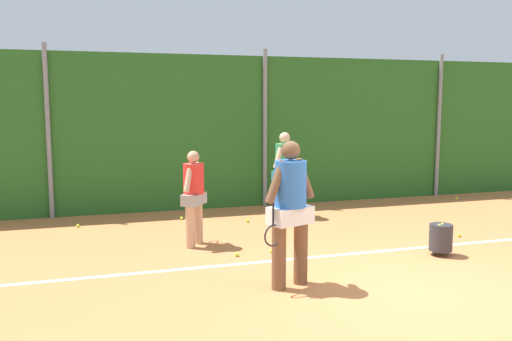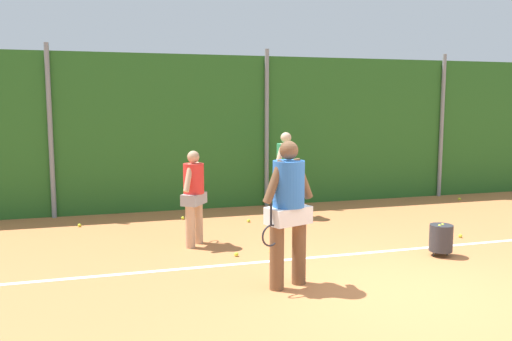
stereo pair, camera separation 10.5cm
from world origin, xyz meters
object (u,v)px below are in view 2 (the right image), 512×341
Objects in this scene: ball_hopper at (441,238)px; tennis_ball_1 at (236,254)px; player_foreground_near at (288,206)px; player_backcourt_far at (286,170)px; tennis_ball_0 at (183,218)px; tennis_ball_2 at (79,225)px; tennis_ball_4 at (460,236)px; tennis_ball_6 at (249,221)px; tennis_ball_5 at (459,199)px; tennis_ball_3 at (271,251)px; player_midcourt at (194,193)px.

ball_hopper reaches higher than tennis_ball_1.
player_foreground_near is 1.87m from tennis_ball_1.
player_backcourt_far is 3.49× the size of ball_hopper.
tennis_ball_0 is 1.00× the size of tennis_ball_1.
tennis_ball_2 is (-2.44, 2.79, 0.00)m from tennis_ball_1.
player_foreground_near reaches higher than player_backcourt_far.
tennis_ball_1 and tennis_ball_4 have the same top height.
tennis_ball_6 is at bearing -117.49° from player_foreground_near.
tennis_ball_5 and tennis_ball_6 have the same top height.
tennis_ball_1 is at bearing -179.85° from tennis_ball_4.
tennis_ball_2 is 1.00× the size of tennis_ball_6.
tennis_ball_5 is 5.74m from tennis_ball_6.
ball_hopper is 7.78× the size of tennis_ball_2.
tennis_ball_4 is at bearing 40.39° from ball_hopper.
tennis_ball_5 is at bearing -162.54° from player_foreground_near.
tennis_ball_0 is 2.03m from tennis_ball_2.
player_backcourt_far is at bearing 65.86° from tennis_ball_3.
player_backcourt_far is at bearing 17.38° from tennis_ball_6.
player_foreground_near is 29.02× the size of tennis_ball_6.
player_foreground_near is 1.07× the size of player_backcourt_far.
player_backcourt_far is 27.11× the size of tennis_ball_6.
player_backcourt_far reaches higher than ball_hopper.
tennis_ball_5 is at bearing 53.17° from tennis_ball_4.
tennis_ball_2 is (-2.03, -0.10, 0.00)m from tennis_ball_0.
tennis_ball_2 is at bearing 79.76° from player_midcourt.
tennis_ball_3 is 1.00× the size of tennis_ball_5.
tennis_ball_3 is (0.99, -2.88, 0.00)m from tennis_ball_0.
tennis_ball_1 is 3.71m from tennis_ball_2.
player_foreground_near reaches higher than tennis_ball_3.
player_foreground_near is 29.02× the size of tennis_ball_4.
player_midcourt is (-0.83, 2.37, -0.18)m from player_foreground_near.
tennis_ball_2 is 1.00× the size of tennis_ball_3.
player_backcourt_far is 27.11× the size of tennis_ball_3.
ball_hopper is 3.23m from tennis_ball_1.
player_midcourt reaches higher than tennis_ball_5.
ball_hopper is 7.78× the size of tennis_ball_5.
ball_hopper is at bearing -15.81° from tennis_ball_1.
tennis_ball_6 is at bearing -170.95° from tennis_ball_5.
tennis_ball_4 is at bearing 97.74° from player_backcourt_far.
player_backcourt_far reaches higher than tennis_ball_4.
ball_hopper is 5.15m from tennis_ball_0.
player_backcourt_far is 3.63m from tennis_ball_4.
player_midcourt reaches higher than tennis_ball_1.
tennis_ball_4 is at bearing -126.83° from tennis_ball_5.
tennis_ball_4 is at bearing -34.25° from tennis_ball_6.
player_midcourt is 24.35× the size of tennis_ball_4.
player_backcourt_far is (1.40, 4.06, -0.07)m from player_foreground_near.
tennis_ball_1 is at bearing -48.89° from tennis_ball_2.
tennis_ball_2 is at bearing 131.11° from tennis_ball_1.
tennis_ball_4 is 3.94m from tennis_ball_5.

